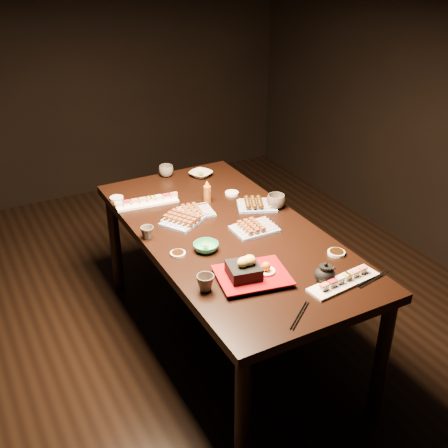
{
  "coord_description": "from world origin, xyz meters",
  "views": [
    {
      "loc": [
        -1.07,
        -2.26,
        2.22
      ],
      "look_at": [
        0.2,
        0.1,
        0.77
      ],
      "focal_mm": 45.0,
      "sensor_mm": 36.0,
      "label": 1
    }
  ],
  "objects": [
    {
      "name": "ground",
      "position": [
        0.0,
        0.0,
        0.0
      ],
      "size": [
        5.0,
        5.0,
        0.0
      ],
      "primitive_type": "plane",
      "color": "black",
      "rests_on": "ground"
    },
    {
      "name": "dining_table",
      "position": [
        0.2,
        0.05,
        0.38
      ],
      "size": [
        1.02,
        1.86,
        0.75
      ],
      "primitive_type": "cube",
      "rotation": [
        0.0,
        0.0,
        0.07
      ],
      "color": "black",
      "rests_on": "ground"
    },
    {
      "name": "sushi_platter_near",
      "position": [
        0.43,
        -0.64,
        0.77
      ],
      "size": [
        0.38,
        0.14,
        0.05
      ],
      "primitive_type": null,
      "rotation": [
        0.0,
        0.0,
        0.1
      ],
      "color": "white",
      "rests_on": "dining_table"
    },
    {
      "name": "sushi_platter_far",
      "position": [
        -0.06,
        0.57,
        0.77
      ],
      "size": [
        0.38,
        0.14,
        0.04
      ],
      "primitive_type": null,
      "rotation": [
        0.0,
        0.0,
        3.03
      ],
      "color": "white",
      "rests_on": "dining_table"
    },
    {
      "name": "yakitori_plate_center",
      "position": [
        0.13,
        0.32,
        0.78
      ],
      "size": [
        0.22,
        0.17,
        0.05
      ],
      "primitive_type": null,
      "rotation": [
        0.0,
        0.0,
        -0.13
      ],
      "color": "#828EB6",
      "rests_on": "dining_table"
    },
    {
      "name": "yakitori_plate_right",
      "position": [
        0.33,
        -0.01,
        0.78
      ],
      "size": [
        0.24,
        0.17,
        0.06
      ],
      "primitive_type": null,
      "rotation": [
        0.0,
        0.0,
        -0.01
      ],
      "color": "#828EB6",
      "rests_on": "dining_table"
    },
    {
      "name": "yakitori_plate_left",
      "position": [
        0.04,
        0.27,
        0.78
      ],
      "size": [
        0.3,
        0.28,
        0.06
      ],
      "primitive_type": null,
      "rotation": [
        0.0,
        0.0,
        0.54
      ],
      "color": "#828EB6",
      "rests_on": "dining_table"
    },
    {
      "name": "tsukune_plate",
      "position": [
        0.49,
        0.22,
        0.78
      ],
      "size": [
        0.27,
        0.24,
        0.06
      ],
      "primitive_type": null,
      "rotation": [
        0.0,
        0.0,
        -0.42
      ],
      "color": "#828EB6",
      "rests_on": "dining_table"
    },
    {
      "name": "edamame_bowl_green",
      "position": [
        0.01,
        -0.07,
        0.77
      ],
      "size": [
        0.16,
        0.16,
        0.04
      ],
      "primitive_type": "imported",
      "rotation": [
        0.0,
        0.0,
        -0.27
      ],
      "color": "#339E70",
      "rests_on": "dining_table"
    },
    {
      "name": "edamame_bowl_cream",
      "position": [
        0.4,
        0.78,
        0.77
      ],
      "size": [
        0.18,
        0.18,
        0.03
      ],
      "primitive_type": "imported",
      "rotation": [
        0.0,
        0.0,
        0.44
      ],
      "color": "#BEB29C",
      "rests_on": "dining_table"
    },
    {
      "name": "tempura_tray",
      "position": [
        0.08,
        -0.41,
        0.81
      ],
      "size": [
        0.37,
        0.32,
        0.12
      ],
      "primitive_type": null,
      "rotation": [
        0.0,
        0.0,
        -0.19
      ],
      "color": "black",
      "rests_on": "dining_table"
    },
    {
      "name": "teacup_near_left",
      "position": [
        -0.15,
        -0.38,
        0.79
      ],
      "size": [
        0.1,
        0.1,
        0.08
      ],
      "primitive_type": "imported",
      "rotation": [
        0.0,
        0.0,
        -0.21
      ],
      "color": "#51473E",
      "rests_on": "dining_table"
    },
    {
      "name": "teacup_mid_right",
      "position": [
        0.58,
        0.16,
        0.79
      ],
      "size": [
        0.12,
        0.12,
        0.08
      ],
      "primitive_type": "imported",
      "rotation": [
        0.0,
        0.0,
        -0.17
      ],
      "color": "#51473E",
      "rests_on": "dining_table"
    },
    {
      "name": "teacup_far_left",
      "position": [
        -0.21,
        0.18,
        0.78
      ],
      "size": [
        0.08,
        0.08,
        0.07
      ],
      "primitive_type": "imported",
      "rotation": [
        0.0,
        0.0,
        -0.15
      ],
      "color": "#51473E",
      "rests_on": "dining_table"
    },
    {
      "name": "teacup_far_right",
      "position": [
        0.2,
        0.89,
        0.79
      ],
      "size": [
        0.1,
        0.1,
        0.07
      ],
      "primitive_type": "imported",
      "rotation": [
        0.0,
        0.0,
        0.1
      ],
      "color": "#51473E",
      "rests_on": "dining_table"
    },
    {
      "name": "teapot",
      "position": [
        0.36,
        -0.58,
        0.8
      ],
      "size": [
        0.13,
        0.13,
        0.1
      ],
      "primitive_type": null,
      "rotation": [
        0.0,
        0.0,
        0.15
      ],
      "color": "black",
      "rests_on": "dining_table"
    },
    {
      "name": "condiment_bottle",
      "position": [
        0.26,
        0.42,
        0.82
      ],
      "size": [
        0.06,
        0.06,
        0.14
      ],
      "primitive_type": "cylinder",
      "rotation": [
        0.0,
        0.0,
        0.27
      ],
      "color": "brown",
      "rests_on": "dining_table"
    },
    {
      "name": "sauce_dish_west",
      "position": [
        -0.14,
        -0.05,
        0.76
      ],
      "size": [
        0.1,
        0.1,
        0.01
      ],
      "primitive_type": "cylinder",
      "rotation": [
        0.0,
        0.0,
        0.32
      ],
      "color": "white",
      "rests_on": "dining_table"
    },
    {
      "name": "sauce_dish_east",
      "position": [
        0.44,
        0.44,
        0.76
      ],
      "size": [
        0.11,
        0.11,
        0.01
      ],
      "primitive_type": "cylinder",
      "rotation": [
        0.0,
        0.0,
        0.35
      ],
      "color": "white",
      "rests_on": "dining_table"
    },
    {
      "name": "sauce_dish_se",
      "position": [
        0.57,
        -0.42,
        0.76
      ],
      "size": [
        0.1,
        0.1,
        0.02
      ],
      "primitive_type": "cylinder",
      "rotation": [
        0.0,
        0.0,
        -0.15
      ],
      "color": "white",
      "rests_on": "dining_table"
    },
    {
      "name": "sauce_dish_nw",
      "position": [
        -0.2,
        0.71,
        0.76
      ],
      "size": [
        0.11,
        0.11,
        0.01
      ],
      "primitive_type": "cylinder",
      "rotation": [
        0.0,
        0.0,
        0.38
      ],
      "color": "white",
      "rests_on": "dining_table"
    },
    {
      "name": "chopsticks_near",
      "position": [
        0.12,
        -0.74,
        0.75
      ],
      "size": [
        0.18,
        0.14,
        0.01
      ],
      "primitive_type": null,
      "rotation": [
        0.0,
        0.0,
        0.64
      ],
      "color": "black",
      "rests_on": "dining_table"
    },
    {
      "name": "chopsticks_se",
      "position": [
        0.58,
        -0.68,
        0.75
      ],
      "size": [
        0.22,
        0.06,
        0.01
      ],
      "primitive_type": null,
      "rotation": [
        0.0,
        0.0,
        0.18
      ],
      "color": "black",
      "rests_on": "dining_table"
    }
  ]
}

